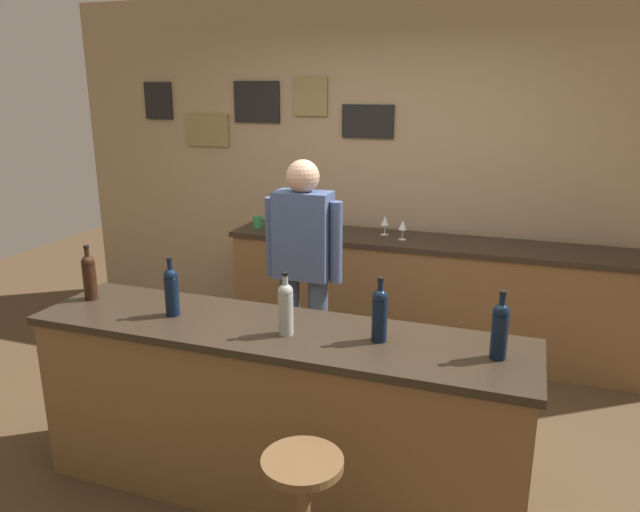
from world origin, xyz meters
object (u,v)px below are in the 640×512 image
at_px(wine_glass_a, 385,221).
at_px(wine_glass_b, 403,226).
at_px(bartender, 303,266).
at_px(wine_bottle_b, 171,290).
at_px(wine_bottle_c, 286,307).
at_px(wine_bottle_e, 500,329).
at_px(bar_stool, 303,508).
at_px(wine_bottle_d, 380,313).
at_px(wine_bottle_a, 89,275).
at_px(coffee_mug, 258,222).

relative_size(wine_glass_a, wine_glass_b, 1.00).
distance_m(bartender, wine_bottle_b, 1.05).
distance_m(wine_bottle_c, wine_glass_a, 2.16).
relative_size(wine_bottle_b, wine_bottle_e, 1.00).
xyz_separation_m(bartender, bar_stool, (0.61, -1.60, -0.48)).
bearing_deg(wine_bottle_b, wine_glass_b, 69.42).
relative_size(wine_bottle_c, wine_bottle_d, 1.00).
bearing_deg(wine_bottle_e, wine_bottle_d, 179.22).
bearing_deg(wine_bottle_b, bar_stool, -32.52).
xyz_separation_m(bartender, wine_bottle_a, (-0.89, -0.94, 0.12)).
relative_size(bar_stool, coffee_mug, 5.44).
xyz_separation_m(wine_bottle_a, wine_bottle_d, (1.63, -0.01, 0.00)).
relative_size(bartender, wine_bottle_c, 5.29).
relative_size(bar_stool, wine_bottle_b, 2.22).
relative_size(bar_stool, wine_bottle_e, 2.22).
height_order(bartender, wine_glass_b, bartender).
relative_size(bar_stool, wine_glass_b, 4.39).
bearing_deg(wine_bottle_e, wine_glass_a, 115.70).
height_order(wine_bottle_c, coffee_mug, wine_bottle_c).
distance_m(wine_bottle_b, coffee_mug, 2.09).
bearing_deg(wine_bottle_d, wine_bottle_b, -177.72).
relative_size(wine_bottle_d, wine_bottle_e, 1.00).
bearing_deg(wine_bottle_e, wine_bottle_a, 179.46).
relative_size(wine_bottle_a, wine_bottle_e, 1.00).
bearing_deg(wine_glass_a, bar_stool, -82.67).
relative_size(wine_bottle_c, wine_bottle_e, 1.00).
bearing_deg(bar_stool, wine_glass_b, 94.01).
xyz_separation_m(wine_bottle_a, wine_bottle_e, (2.16, -0.02, 0.00)).
bearing_deg(wine_bottle_e, wine_bottle_c, -176.10).
relative_size(bar_stool, wine_bottle_d, 2.22).
xyz_separation_m(wine_bottle_c, wine_bottle_e, (0.96, 0.07, 0.00)).
relative_size(wine_bottle_d, wine_glass_a, 1.97).
bearing_deg(wine_glass_b, bartender, -112.52).
relative_size(bar_stool, wine_bottle_c, 2.22).
distance_m(wine_bottle_a, wine_bottle_c, 1.20).
relative_size(bartender, wine_bottle_b, 5.29).
bearing_deg(coffee_mug, wine_glass_b, -0.25).
bearing_deg(coffee_mug, wine_bottle_b, -76.62).
bearing_deg(bartender, wine_bottle_a, -133.56).
distance_m(wine_bottle_b, wine_bottle_e, 1.60).
distance_m(wine_bottle_c, wine_glass_b, 2.06).
bearing_deg(wine_glass_b, wine_bottle_a, -123.82).
bearing_deg(wine_bottle_b, wine_bottle_a, 174.27).
distance_m(wine_bottle_c, wine_bottle_d, 0.44).
bearing_deg(wine_bottle_c, wine_glass_a, 91.28).
bearing_deg(coffee_mug, bartender, -51.82).
bearing_deg(wine_bottle_c, wine_bottle_b, 177.32).
xyz_separation_m(bar_stool, wine_bottle_a, (-1.50, 0.66, 0.60)).
xyz_separation_m(wine_bottle_d, wine_bottle_e, (0.53, -0.01, 0.00)).
relative_size(wine_bottle_e, wine_glass_a, 1.97).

